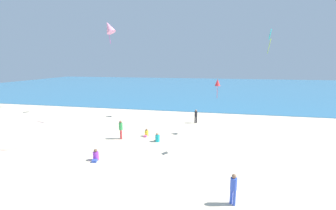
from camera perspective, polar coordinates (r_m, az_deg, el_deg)
name	(u,v)px	position (r m, az deg, el deg)	size (l,w,h in m)	color
ground_plane	(171,133)	(19.66, 0.72, -7.32)	(120.00, 120.00, 0.00)	beige
ocean_water	(199,87)	(57.52, 8.02, 4.76)	(120.00, 60.00, 0.05)	teal
dune_mound	(2,136)	(23.70, -37.30, -6.42)	(10.10, 7.07, 2.19)	beige
person_0	(233,187)	(10.59, 16.66, -19.78)	(0.41, 0.41, 1.45)	blue
person_1	(157,138)	(17.61, -2.77, -8.59)	(0.50, 0.66, 0.75)	#19ADB2
person_2	(121,128)	(18.39, -12.19, -5.94)	(0.43, 0.43, 1.56)	red
person_3	(146,133)	(18.88, -5.63, -7.38)	(0.36, 0.56, 0.66)	yellow
person_4	(196,115)	(22.80, 7.27, -2.67)	(0.38, 0.38, 1.42)	black
person_5	(96,156)	(15.11, -18.31, -12.55)	(0.43, 0.65, 0.76)	purple
kite_teal	(270,35)	(15.78, 25.04, 16.13)	(0.17, 0.67, 1.52)	#1EADAD
kite_red	(218,83)	(19.04, 12.77, 5.70)	(0.66, 0.68, 1.65)	red
kite_pink	(109,27)	(20.93, -15.10, 18.96)	(1.25, 0.96, 2.01)	pink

